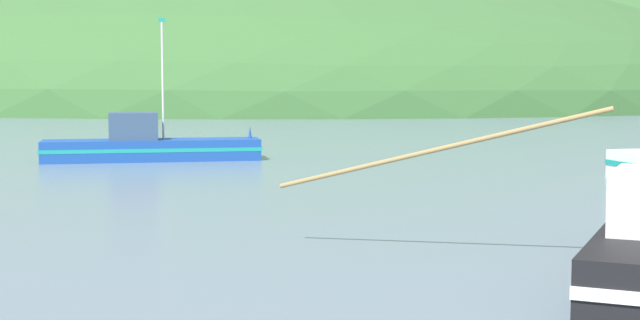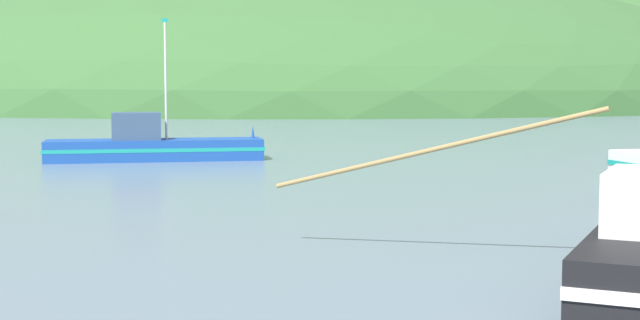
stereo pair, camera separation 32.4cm
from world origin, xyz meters
The scene contains 3 objects.
hill_far_left centered at (40.90, 198.20, 0.00)m, with size 127.36×101.89×49.92m, color #386633.
hill_far_right centered at (-16.57, 162.91, 0.00)m, with size 171.63×137.30×46.04m, color #386633.
fishing_boat_blue centered at (-13.43, 44.64, 0.80)m, with size 11.95×5.13×7.63m.
Camera 1 is at (-2.55, -5.06, 4.46)m, focal length 52.26 mm.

